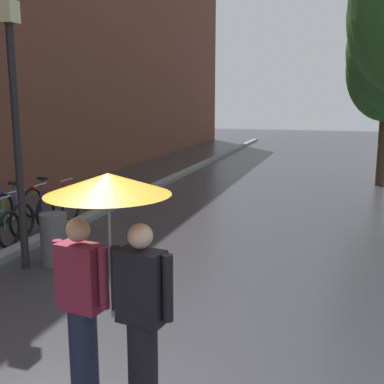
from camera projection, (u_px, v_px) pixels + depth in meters
name	position (u px, v px, depth m)	size (l,w,h in m)	color
kerb_strip	(157.00, 185.00, 14.77)	(0.30, 36.00, 0.12)	slate
parked_bicycle_1	(1.00, 217.00, 9.47)	(1.13, 0.78, 0.96)	black
parked_bicycle_2	(24.00, 209.00, 10.12)	(1.11, 0.76, 0.96)	black
parked_bicycle_3	(51.00, 203.00, 10.74)	(1.10, 0.74, 0.96)	black
couple_under_umbrella	(110.00, 257.00, 4.05)	(1.21, 1.06, 2.07)	#1E233D
street_lamp_post	(16.00, 117.00, 7.25)	(0.24, 0.24, 4.09)	black
litter_bin	(54.00, 239.00, 7.81)	(0.44, 0.44, 0.85)	#4C4C51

